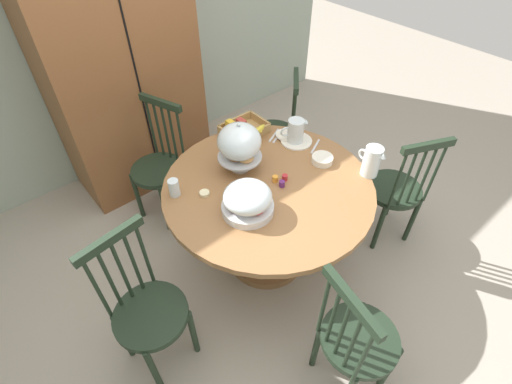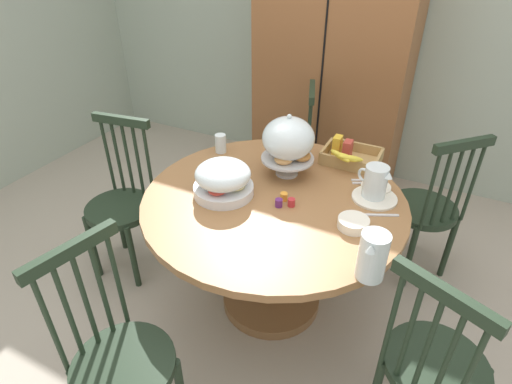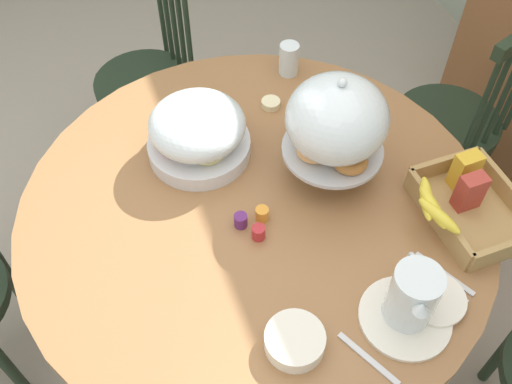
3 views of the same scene
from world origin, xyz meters
TOP-DOWN VIEW (x-y plane):
  - ground_plane at (0.00, 0.00)m, footprint 10.00×10.00m
  - wall_back at (0.00, 1.83)m, footprint 4.80×0.06m
  - wooden_armoire at (-0.04, 1.50)m, footprint 1.18×0.60m
  - dining_table at (0.15, 0.02)m, footprint 1.31×1.31m
  - windsor_chair_near_window at (-0.80, -0.08)m, footprint 0.40×0.40m
  - windsor_chair_by_cabinet at (-0.08, -0.91)m, footprint 0.41×0.41m
  - windsor_chair_facing_door at (1.01, -0.39)m, footprint 0.44×0.44m
  - windsor_chair_far_side at (0.84, 0.68)m, footprint 0.47×0.47m
  - windsor_chair_host_seat at (-0.15, 0.93)m, footprint 0.43×0.43m
  - pastry_stand_with_dome at (0.12, 0.26)m, footprint 0.28×0.28m
  - fruit_platter_covered at (-0.09, -0.07)m, footprint 0.30×0.30m
  - orange_juice_pitcher at (0.70, -0.31)m, footprint 0.11×0.19m
  - milk_pitcher at (0.59, 0.23)m, footprint 0.19×0.11m
  - cereal_basket at (0.37, 0.53)m, footprint 0.32×0.30m
  - china_plate_large at (0.60, 0.23)m, footprint 0.22×0.22m
  - china_plate_small at (0.58, 0.32)m, footprint 0.15×0.15m
  - cereal_bowl at (0.56, -0.04)m, footprint 0.14×0.14m
  - drinking_glass at (-0.33, 0.32)m, footprint 0.06×0.06m
  - butter_dish at (-0.20, 0.20)m, footprint 0.06×0.06m
  - jam_jar_strawberry at (0.25, -0.01)m, footprint 0.04×0.04m
  - jam_jar_apricot at (0.20, 0.02)m, footprint 0.04×0.04m
  - jam_jar_grape at (0.20, -0.04)m, footprint 0.04×0.04m
  - table_knife at (0.54, 0.35)m, footprint 0.16×0.08m
  - dinner_fork at (0.53, 0.38)m, footprint 0.16×0.08m
  - soup_spoon at (0.66, 0.10)m, footprint 0.16×0.08m

SIDE VIEW (x-z plane):
  - ground_plane at x=0.00m, z-range 0.00..0.00m
  - windsor_chair_near_window at x=-0.80m, z-range -0.03..0.94m
  - windsor_chair_by_cabinet at x=-0.08m, z-range -0.03..0.94m
  - windsor_chair_facing_door at x=1.01m, z-range -0.03..0.94m
  - windsor_chair_far_side at x=0.84m, z-range -0.03..0.94m
  - windsor_chair_host_seat at x=-0.15m, z-range -0.03..0.94m
  - dining_table at x=0.15m, z-range 0.18..0.92m
  - table_knife at x=0.54m, z-range 0.74..0.75m
  - dinner_fork at x=0.53m, z-range 0.74..0.75m
  - soup_spoon at x=0.66m, z-range 0.74..0.75m
  - china_plate_large at x=0.60m, z-range 0.74..0.75m
  - butter_dish at x=-0.20m, z-range 0.74..0.76m
  - china_plate_small at x=0.58m, z-range 0.75..0.76m
  - jam_jar_strawberry at x=0.25m, z-range 0.74..0.78m
  - jam_jar_apricot at x=0.20m, z-range 0.74..0.78m
  - jam_jar_grape at x=0.20m, z-range 0.74..0.78m
  - cereal_bowl at x=0.56m, z-range 0.74..0.78m
  - cereal_basket at x=0.37m, z-range 0.72..0.84m
  - drinking_glass at x=-0.33m, z-range 0.74..0.85m
  - milk_pitcher at x=0.59m, z-range 0.73..0.91m
  - fruit_platter_covered at x=-0.09m, z-range 0.74..0.92m
  - orange_juice_pitcher at x=0.70m, z-range 0.73..0.93m
  - pastry_stand_with_dome at x=0.12m, z-range 0.77..1.11m
  - wooden_armoire at x=-0.04m, z-range 0.00..1.96m
  - wall_back at x=0.00m, z-range 0.00..2.60m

